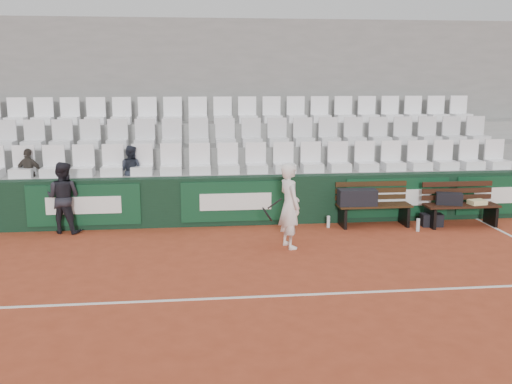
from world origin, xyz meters
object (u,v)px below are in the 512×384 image
object	(u,v)px
water_bottle_near	(328,222)
spectator_b	(28,151)
sports_bag_right	(449,199)
bench_left	(374,215)
bench_right	(461,215)
spectator_c	(130,149)
sports_bag_left	(357,197)
ball_kid	(63,198)
tennis_player	(289,206)
sports_bag_ground	(432,220)
water_bottle_far	(418,225)

from	to	relation	value
water_bottle_near	spectator_b	world-z (taller)	spectator_b
sports_bag_right	water_bottle_near	xyz separation A→B (m)	(-2.46, 0.14, -0.45)
bench_left	bench_right	xyz separation A→B (m)	(1.77, -0.20, 0.00)
spectator_c	sports_bag_left	bearing A→B (deg)	-171.92
water_bottle_near	ball_kid	bearing A→B (deg)	177.52
bench_right	sports_bag_right	bearing A→B (deg)	174.08
water_bottle_near	tennis_player	xyz separation A→B (m)	(-1.02, -1.24, 0.64)
bench_left	spectator_b	size ratio (longest dim) A/B	1.46
spectator_c	spectator_b	bearing A→B (deg)	20.26
sports_bag_ground	tennis_player	world-z (taller)	tennis_player
bench_right	water_bottle_near	size ratio (longest dim) A/B	6.17
water_bottle_near	spectator_b	size ratio (longest dim) A/B	0.24
sports_bag_right	spectator_b	world-z (taller)	spectator_b
water_bottle_near	spectator_c	xyz separation A→B (m)	(-4.00, 0.99, 1.41)
bench_right	spectator_b	distance (m)	8.92
sports_bag_left	sports_bag_right	bearing A→B (deg)	-4.16
bench_right	water_bottle_far	bearing A→B (deg)	-163.42
sports_bag_left	ball_kid	distance (m)	5.81
sports_bag_right	water_bottle_near	distance (m)	2.51
water_bottle_far	water_bottle_near	bearing A→B (deg)	164.48
bench_left	ball_kid	size ratio (longest dim) A/B	1.07
sports_bag_left	spectator_b	bearing A→B (deg)	171.51
bench_left	water_bottle_near	xyz separation A→B (m)	(-0.95, -0.04, -0.10)
ball_kid	spectator_b	xyz separation A→B (m)	(-0.81, 0.76, 0.81)
sports_bag_left	sports_bag_right	size ratio (longest dim) A/B	1.50
sports_bag_left	spectator_c	xyz separation A→B (m)	(-4.58, 0.99, 0.91)
sports_bag_left	spectator_b	distance (m)	6.75
water_bottle_near	sports_bag_right	bearing A→B (deg)	-3.24
water_bottle_near	spectator_c	distance (m)	4.35
sports_bag_ground	ball_kid	distance (m)	7.38
sports_bag_ground	water_bottle_far	bearing A→B (deg)	-140.54
spectator_c	ball_kid	bearing A→B (deg)	51.97
sports_bag_right	sports_bag_ground	xyz separation A→B (m)	(-0.33, 0.02, -0.44)
bench_left	bench_right	world-z (taller)	same
bench_left	sports_bag_ground	xyz separation A→B (m)	(1.18, -0.15, -0.10)
tennis_player	bench_right	bearing A→B (deg)	15.97
spectator_b	water_bottle_near	bearing A→B (deg)	-173.06
ball_kid	spectator_b	size ratio (longest dim) A/B	1.36
bench_right	sports_bag_ground	bearing A→B (deg)	175.07
spectator_b	spectator_c	size ratio (longest dim) A/B	0.97
sports_bag_right	spectator_c	distance (m)	6.63
water_bottle_near	sports_bag_left	bearing A→B (deg)	-0.25
ball_kid	water_bottle_near	bearing A→B (deg)	-166.37
sports_bag_right	water_bottle_near	world-z (taller)	sports_bag_right
bench_left	spectator_c	world-z (taller)	spectator_c
bench_right	sports_bag_ground	xyz separation A→B (m)	(-0.59, 0.05, -0.10)
bench_right	sports_bag_right	size ratio (longest dim) A/B	2.94
water_bottle_far	ball_kid	world-z (taller)	ball_kid
sports_bag_left	spectator_b	xyz separation A→B (m)	(-6.62, 0.99, 0.90)
bench_left	water_bottle_near	bearing A→B (deg)	-177.68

